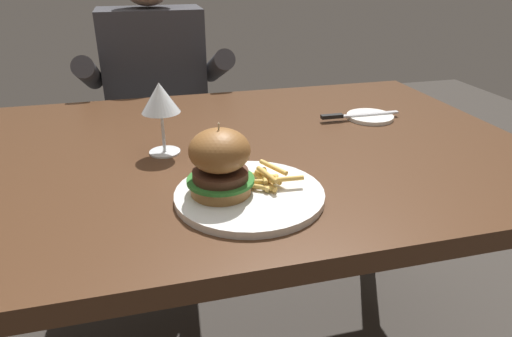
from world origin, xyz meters
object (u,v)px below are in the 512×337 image
wine_glass (160,101)px  bread_plate (370,117)px  burger_sandwich (220,162)px  main_plate (250,195)px  table_knife (353,115)px  diner_person (159,122)px

wine_glass → bread_plate: size_ratio=1.28×
burger_sandwich → main_plate: bearing=-10.7°
wine_glass → main_plate: bearing=-62.1°
wine_glass → table_knife: (0.51, 0.11, -0.11)m
wine_glass → bread_plate: bearing=10.7°
main_plate → wine_glass: wine_glass is taller
burger_sandwich → table_knife: (0.43, 0.35, -0.06)m
main_plate → diner_person: size_ratio=0.23×
diner_person → main_plate: bearing=-83.4°
table_knife → diner_person: (-0.49, 0.64, -0.19)m
diner_person → burger_sandwich: bearing=-86.3°
burger_sandwich → diner_person: 1.02m
burger_sandwich → table_knife: burger_sandwich is taller
burger_sandwich → wine_glass: bearing=108.9°
main_plate → bread_plate: main_plate is taller
main_plate → burger_sandwich: 0.08m
burger_sandwich → bread_plate: (0.48, 0.35, -0.07)m
table_knife → diner_person: diner_person is taller
wine_glass → bread_plate: (0.56, 0.11, -0.12)m
burger_sandwich → bread_plate: size_ratio=1.05×
main_plate → bread_plate: (0.43, 0.36, -0.00)m
burger_sandwich → diner_person: (-0.06, 0.99, -0.25)m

